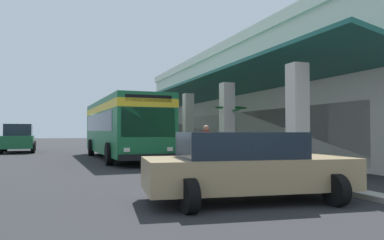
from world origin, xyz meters
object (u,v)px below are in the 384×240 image
(parked_suv_green, at_px, (19,138))
(potted_palm, at_px, (232,152))
(pedestrian, at_px, (206,146))
(parked_sedan_tan, at_px, (246,166))
(transit_bus, at_px, (122,124))

(parked_suv_green, height_order, potted_palm, potted_palm)
(parked_suv_green, height_order, pedestrian, parked_suv_green)
(parked_sedan_tan, relative_size, pedestrian, 2.69)
(pedestrian, bearing_deg, parked_suv_green, -155.09)
(parked_sedan_tan, bearing_deg, pedestrian, 166.32)
(potted_palm, bearing_deg, transit_bus, -139.91)
(parked_suv_green, relative_size, potted_palm, 1.83)
(pedestrian, bearing_deg, potted_palm, 138.57)
(parked_suv_green, bearing_deg, parked_sedan_tan, 15.80)
(parked_suv_green, bearing_deg, potted_palm, 36.29)
(transit_bus, xyz_separation_m, potted_palm, (4.95, 4.17, -1.30))
(parked_sedan_tan, distance_m, potted_palm, 9.15)
(transit_bus, height_order, pedestrian, transit_bus)
(transit_bus, bearing_deg, pedestrian, 12.98)
(parked_suv_green, xyz_separation_m, parked_sedan_tan, (21.90, 6.20, -0.27))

